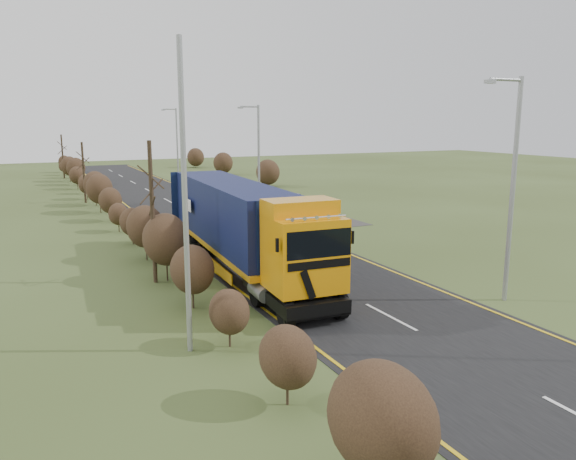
% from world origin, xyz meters
% --- Properties ---
extents(ground, '(160.00, 160.00, 0.00)m').
position_xyz_m(ground, '(0.00, 0.00, 0.00)').
color(ground, '#39471E').
rests_on(ground, ground).
extents(road, '(8.00, 120.00, 0.02)m').
position_xyz_m(road, '(0.00, 10.00, 0.01)').
color(road, black).
rests_on(road, ground).
extents(layby, '(6.00, 18.00, 0.02)m').
position_xyz_m(layby, '(6.50, 20.00, 0.01)').
color(layby, '#322F2C').
rests_on(layby, ground).
extents(lane_markings, '(7.52, 116.00, 0.01)m').
position_xyz_m(lane_markings, '(0.00, 9.69, 0.03)').
color(lane_markings, gold).
rests_on(lane_markings, road).
extents(hedgerow, '(2.24, 102.04, 6.05)m').
position_xyz_m(hedgerow, '(-6.00, 7.89, 1.62)').
color(hedgerow, black).
rests_on(hedgerow, ground).
extents(lorry, '(3.16, 15.10, 4.18)m').
position_xyz_m(lorry, '(-2.74, 3.47, 2.37)').
color(lorry, black).
rests_on(lorry, ground).
extents(car_red_hatchback, '(1.76, 3.55, 1.16)m').
position_xyz_m(car_red_hatchback, '(5.62, 13.87, 0.58)').
color(car_red_hatchback, maroon).
rests_on(car_red_hatchback, ground).
extents(car_blue_sedan, '(1.81, 3.99, 1.27)m').
position_xyz_m(car_blue_sedan, '(7.26, 19.04, 0.64)').
color(car_blue_sedan, '#0A173C').
rests_on(car_blue_sedan, ground).
extents(streetlight_near, '(1.80, 0.18, 8.42)m').
position_xyz_m(streetlight_near, '(5.06, -4.33, 4.62)').
color(streetlight_near, gray).
rests_on(streetlight_near, ground).
extents(streetlight_mid, '(1.70, 0.18, 7.94)m').
position_xyz_m(streetlight_mid, '(4.84, 19.59, 4.35)').
color(streetlight_mid, gray).
rests_on(streetlight_mid, ground).
extents(streetlight_far, '(1.74, 0.18, 8.15)m').
position_xyz_m(streetlight_far, '(5.27, 44.75, 4.47)').
color(streetlight_far, gray).
rests_on(streetlight_far, ground).
extents(left_pole, '(0.16, 0.16, 9.16)m').
position_xyz_m(left_pole, '(-7.20, -3.75, 4.58)').
color(left_pole, gray).
rests_on(left_pole, ground).
extents(speed_sign, '(0.62, 0.10, 2.23)m').
position_xyz_m(speed_sign, '(4.20, 11.39, 1.55)').
color(speed_sign, gray).
rests_on(speed_sign, ground).
extents(warning_board, '(0.69, 0.11, 1.81)m').
position_xyz_m(warning_board, '(4.20, 22.42, 1.09)').
color(warning_board, gray).
rests_on(warning_board, ground).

